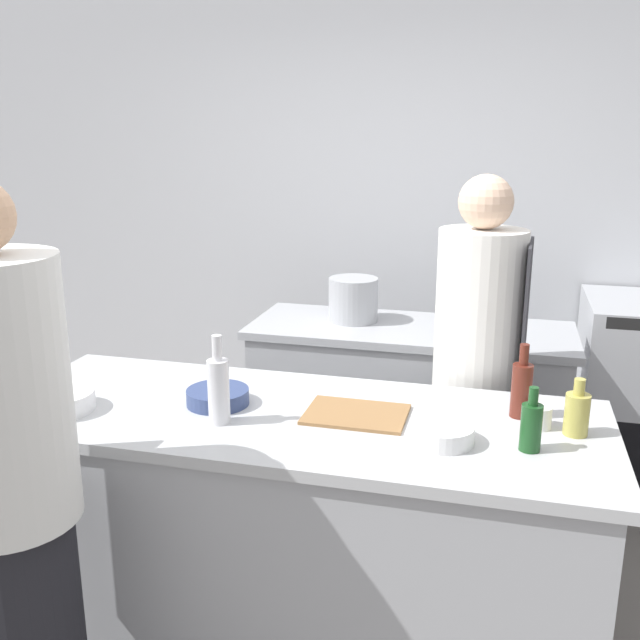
% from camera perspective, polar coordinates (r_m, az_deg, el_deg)
% --- Properties ---
extents(ground_plane, '(16.00, 16.00, 0.00)m').
position_cam_1_polar(ground_plane, '(3.00, -1.87, -23.69)').
color(ground_plane, '#605B56').
extents(wall_back, '(8.00, 0.06, 2.80)m').
position_cam_1_polar(wall_back, '(4.45, 5.95, 8.83)').
color(wall_back, silver).
rests_on(wall_back, ground_plane).
extents(prep_counter, '(2.18, 0.83, 0.91)m').
position_cam_1_polar(prep_counter, '(2.74, -1.95, -16.25)').
color(prep_counter, '#A8AAAF').
rests_on(prep_counter, ground_plane).
extents(pass_counter, '(1.62, 0.64, 0.91)m').
position_cam_1_polar(pass_counter, '(3.78, 7.03, -7.17)').
color(pass_counter, '#A8AAAF').
rests_on(pass_counter, ground_plane).
extents(chef_at_prep_near, '(0.40, 0.39, 1.77)m').
position_cam_1_polar(chef_at_prep_near, '(2.25, -23.62, -12.73)').
color(chef_at_prep_near, black).
rests_on(chef_at_prep_near, ground_plane).
extents(chef_at_stove, '(0.38, 0.36, 1.71)m').
position_cam_1_polar(chef_at_stove, '(3.06, 12.37, -4.78)').
color(chef_at_stove, black).
rests_on(chef_at_stove, ground_plane).
extents(bottle_olive_oil, '(0.07, 0.07, 0.21)m').
position_cam_1_polar(bottle_olive_oil, '(2.32, 16.54, -8.09)').
color(bottle_olive_oil, '#19471E').
rests_on(bottle_olive_oil, prep_counter).
extents(bottle_vinegar, '(0.07, 0.07, 0.31)m').
position_cam_1_polar(bottle_vinegar, '(2.44, -8.12, -5.45)').
color(bottle_vinegar, silver).
rests_on(bottle_vinegar, prep_counter).
extents(bottle_wine, '(0.08, 0.08, 0.19)m').
position_cam_1_polar(bottle_wine, '(2.49, 19.86, -6.98)').
color(bottle_wine, '#B2A84C').
rests_on(bottle_wine, prep_counter).
extents(bottle_cooking_oil, '(0.07, 0.07, 0.26)m').
position_cam_1_polar(bottle_cooking_oil, '(2.57, 15.83, -5.27)').
color(bottle_cooking_oil, '#5B2319').
rests_on(bottle_cooking_oil, prep_counter).
extents(bowl_mixing_large, '(0.20, 0.20, 0.06)m').
position_cam_1_polar(bowl_mixing_large, '(2.34, 9.75, -8.95)').
color(bowl_mixing_large, white).
rests_on(bowl_mixing_large, prep_counter).
extents(bowl_prep_small, '(0.23, 0.23, 0.06)m').
position_cam_1_polar(bowl_prep_small, '(2.63, -8.18, -6.09)').
color(bowl_prep_small, navy).
rests_on(bowl_prep_small, prep_counter).
extents(bowl_ceramic_blue, '(0.25, 0.25, 0.07)m').
position_cam_1_polar(bowl_ceramic_blue, '(2.71, -20.15, -6.10)').
color(bowl_ceramic_blue, white).
rests_on(bowl_ceramic_blue, prep_counter).
extents(cup, '(0.09, 0.09, 0.08)m').
position_cam_1_polar(cup, '(2.52, 17.08, -7.40)').
color(cup, white).
rests_on(cup, prep_counter).
extents(cutting_board, '(0.35, 0.26, 0.01)m').
position_cam_1_polar(cutting_board, '(2.51, 2.90, -7.54)').
color(cutting_board, olive).
rests_on(cutting_board, prep_counter).
extents(stockpot, '(0.26, 0.26, 0.23)m').
position_cam_1_polar(stockpot, '(3.70, 2.68, 1.65)').
color(stockpot, '#A8AAAF').
rests_on(stockpot, pass_counter).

